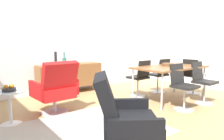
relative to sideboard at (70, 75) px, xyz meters
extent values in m
plane|color=tan|center=(0.07, -2.30, -0.44)|extent=(8.32, 8.32, 0.00)
cube|color=white|center=(0.07, 0.30, 0.96)|extent=(6.80, 0.12, 2.80)
cube|color=brown|center=(0.00, 0.00, 0.00)|extent=(1.60, 0.44, 0.56)
cube|color=black|center=(-0.30, -0.22, 0.00)|extent=(0.70, 0.01, 0.48)
cylinder|color=brown|center=(-0.74, -0.17, -0.36)|extent=(0.03, 0.03, 0.16)
cylinder|color=brown|center=(0.74, -0.17, -0.36)|extent=(0.03, 0.03, 0.16)
cylinder|color=brown|center=(-0.74, 0.17, -0.36)|extent=(0.03, 0.03, 0.16)
cylinder|color=brown|center=(0.74, 0.17, -0.36)|extent=(0.03, 0.03, 0.16)
cylinder|color=#337266|center=(-0.13, 0.00, 0.36)|extent=(0.10, 0.10, 0.16)
cylinder|color=#337266|center=(-0.13, 0.00, 0.51)|extent=(0.03, 0.03, 0.14)
cylinder|color=black|center=(-0.35, 0.00, 0.44)|extent=(0.06, 0.06, 0.31)
cube|color=brown|center=(1.44, -1.91, 0.28)|extent=(1.60, 0.90, 0.04)
cylinder|color=#B7B7BC|center=(0.72, -2.30, -0.09)|extent=(0.04, 0.04, 0.70)
cylinder|color=#B7B7BC|center=(2.16, -2.30, -0.09)|extent=(0.04, 0.04, 0.70)
cylinder|color=#B7B7BC|center=(0.72, -1.52, -0.09)|extent=(0.04, 0.04, 0.70)
cylinder|color=#B7B7BC|center=(2.16, -1.52, -0.09)|extent=(0.04, 0.04, 0.70)
cylinder|color=brown|center=(1.47, -1.84, 0.33)|extent=(0.26, 0.26, 0.06)
cube|color=black|center=(1.79, -2.53, 0.01)|extent=(0.42, 0.42, 0.05)
cube|color=black|center=(1.78, -2.35, 0.23)|extent=(0.38, 0.10, 0.38)
cylinder|color=#B7B7BC|center=(1.79, -2.53, -0.23)|extent=(0.04, 0.04, 0.42)
cylinder|color=#B7B7BC|center=(1.79, -2.53, -0.43)|extent=(0.36, 0.36, 0.01)
cube|color=black|center=(1.09, -2.53, 0.01)|extent=(0.41, 0.41, 0.05)
cube|color=black|center=(1.08, -2.35, 0.23)|extent=(0.38, 0.10, 0.38)
cylinder|color=#B7B7BC|center=(1.09, -2.53, -0.23)|extent=(0.04, 0.04, 0.42)
cylinder|color=#B7B7BC|center=(1.09, -2.53, -0.43)|extent=(0.36, 0.36, 0.01)
cube|color=black|center=(2.39, -1.91, 0.01)|extent=(0.42, 0.42, 0.05)
cube|color=black|center=(2.21, -1.92, 0.23)|extent=(0.11, 0.38, 0.38)
cylinder|color=#B7B7BC|center=(2.39, -1.91, -0.23)|extent=(0.04, 0.04, 0.42)
cylinder|color=#B7B7BC|center=(2.39, -1.91, -0.43)|extent=(0.36, 0.36, 0.01)
cube|color=black|center=(1.79, -1.29, 0.01)|extent=(0.41, 0.41, 0.05)
cube|color=black|center=(1.79, -1.47, 0.23)|extent=(0.38, 0.10, 0.38)
cylinder|color=#B7B7BC|center=(1.79, -1.29, -0.23)|extent=(0.04, 0.04, 0.42)
cylinder|color=#B7B7BC|center=(1.79, -1.29, -0.43)|extent=(0.36, 0.36, 0.01)
cube|color=black|center=(1.09, -1.29, 0.01)|extent=(0.43, 0.43, 0.05)
cube|color=black|center=(1.10, -1.47, 0.23)|extent=(0.38, 0.11, 0.38)
cylinder|color=#B7B7BC|center=(1.09, -1.29, -0.23)|extent=(0.04, 0.04, 0.42)
cylinder|color=#B7B7BC|center=(1.09, -1.29, -0.43)|extent=(0.36, 0.36, 0.01)
cube|color=red|center=(-0.90, -1.21, -0.06)|extent=(0.63, 0.60, 0.20)
cube|color=red|center=(-0.88, -1.45, 0.25)|extent=(0.62, 0.31, 0.51)
cube|color=red|center=(-0.57, -1.19, 0.02)|extent=(0.09, 0.51, 0.28)
cube|color=red|center=(-1.22, -1.23, 0.02)|extent=(0.09, 0.51, 0.28)
cylinder|color=#B7B7BC|center=(-0.90, -1.21, -0.30)|extent=(0.06, 0.06, 0.28)
cylinder|color=#B7B7BC|center=(-0.90, -1.21, -0.43)|extent=(0.48, 0.48, 0.02)
cube|color=black|center=(-0.88, -3.21, -0.06)|extent=(0.80, 0.81, 0.20)
cube|color=black|center=(-1.08, -3.07, 0.25)|extent=(0.56, 0.65, 0.51)
cube|color=black|center=(-1.07, -3.48, 0.02)|extent=(0.45, 0.34, 0.28)
cube|color=black|center=(-0.69, -2.94, 0.02)|extent=(0.45, 0.34, 0.28)
cylinder|color=white|center=(-1.65, -1.31, 0.07)|extent=(0.44, 0.44, 0.02)
cylinder|color=white|center=(-1.65, -1.31, -0.19)|extent=(0.05, 0.05, 0.50)
cone|color=white|center=(-1.65, -1.31, -0.43)|extent=(0.32, 0.32, 0.02)
cylinder|color=#262628|center=(-1.65, -1.31, 0.11)|extent=(0.20, 0.20, 0.05)
sphere|color=orange|center=(-1.61, -1.30, 0.15)|extent=(0.07, 0.07, 0.07)
sphere|color=orange|center=(-1.69, -1.32, 0.15)|extent=(0.07, 0.07, 0.07)
cube|color=#B7AD99|center=(-0.89, -2.21, -0.44)|extent=(2.20, 1.70, 0.01)
camera|label=1|loc=(-2.29, -4.75, 0.82)|focal=33.74mm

